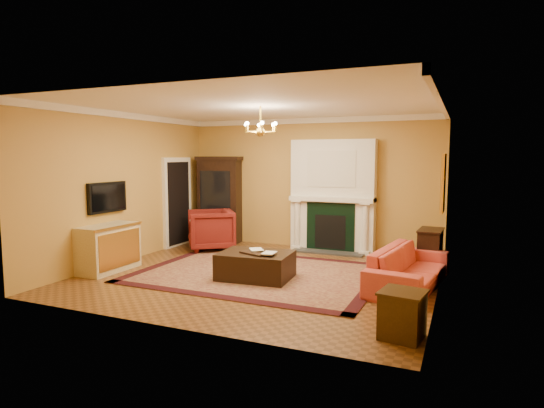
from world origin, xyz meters
The scene contains 26 objects.
floor centered at (0.00, 0.00, -0.01)m, with size 6.00×5.50×0.02m, color brown.
ceiling centered at (0.00, 0.00, 3.01)m, with size 6.00×5.50×0.02m, color white.
wall_back centered at (0.00, 2.76, 1.50)m, with size 6.00×0.02×3.00m, color #BD9043.
wall_front centered at (0.00, -2.76, 1.50)m, with size 6.00×0.02×3.00m, color #BD9043.
wall_left centered at (-3.01, 0.00, 1.50)m, with size 0.02×5.50×3.00m, color #BD9043.
wall_right centered at (3.01, 0.00, 1.50)m, with size 0.02×5.50×3.00m, color #BD9043.
fireplace centered at (0.60, 2.57, 1.19)m, with size 1.90×0.70×2.50m.
crown_molding centered at (0.00, 0.96, 2.94)m, with size 6.00×5.50×0.12m.
doorway centered at (-2.95, 1.70, 1.05)m, with size 0.08×1.05×2.10m.
tv_panel centered at (-2.95, -0.60, 1.35)m, with size 0.09×0.95×0.58m.
gilt_mirror centered at (2.97, 1.40, 1.65)m, with size 0.06×0.76×1.05m.
chandelier centered at (0.00, 0.00, 2.61)m, with size 0.63×0.55×0.53m.
oriental_rug centered at (-0.06, 0.05, 0.01)m, with size 4.27×3.21×0.02m, color #490F1C.
china_cabinet centered at (-2.25, 2.49, 1.02)m, with size 1.02×0.46×2.03m, color black.
wingback_armchair centered at (-1.96, 1.55, 0.51)m, with size 0.98×0.92×1.01m, color maroon.
pedestal_table centered at (-2.29, 1.53, 0.39)m, with size 0.38×0.38×0.68m.
commode centered at (-2.73, -0.85, 0.43)m, with size 0.55×1.16×0.87m, color beige.
coral_sofa centered at (2.55, 0.25, 0.43)m, with size 2.21×0.65×0.86m, color #CB4A40.
end_table centered at (2.72, -1.95, 0.27)m, with size 0.46×0.46×0.54m, color #38240F.
console_table centered at (2.78, 1.53, 0.38)m, with size 0.39×0.67×0.75m, color black.
leather_ottoman centered at (0.04, -0.30, 0.24)m, with size 1.22×0.89×0.46m, color black.
ottoman_tray centered at (0.09, -0.37, 0.49)m, with size 0.48×0.37×0.03m, color black.
book_a centered at (-0.04, -0.35, 0.65)m, with size 0.21×0.03×0.29m, color gray.
book_b centered at (0.25, -0.45, 0.64)m, with size 0.21×0.02×0.28m, color gray.
topiary_left centered at (0.06, 2.53, 1.45)m, with size 0.15×0.15×0.40m.
topiary_right centered at (1.22, 2.53, 1.48)m, with size 0.17×0.17×0.46m.
Camera 1 is at (3.34, -7.30, 2.13)m, focal length 30.00 mm.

